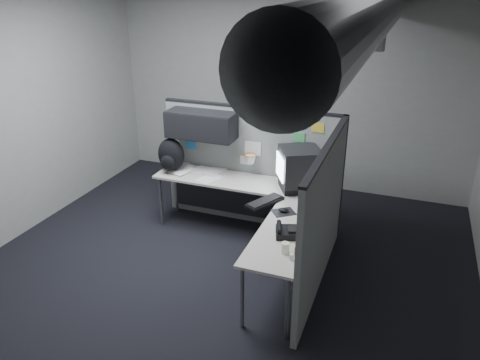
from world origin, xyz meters
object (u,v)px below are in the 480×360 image
at_px(desk, 253,201).
at_px(monitor, 299,169).
at_px(keyboard, 265,202).
at_px(phone, 286,231).
at_px(backpack, 171,155).

relative_size(desk, monitor, 3.72).
xyz_separation_m(desk, keyboard, (0.23, -0.24, 0.14)).
distance_m(monitor, keyboard, 0.64).
bearing_deg(monitor, keyboard, -100.31).
height_order(phone, backpack, backpack).
relative_size(phone, backpack, 0.65).
height_order(desk, monitor, monitor).
bearing_deg(monitor, desk, -133.26).
bearing_deg(monitor, backpack, -162.62).
relative_size(monitor, backpack, 1.38).
bearing_deg(keyboard, backpack, 142.33).
height_order(desk, keyboard, keyboard).
height_order(keyboard, phone, phone).
bearing_deg(phone, monitor, 89.74).
bearing_deg(phone, desk, 119.39).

